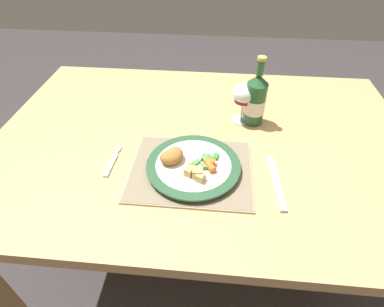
# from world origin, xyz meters

# --- Properties ---
(ground_plane) EXTENTS (6.00, 6.00, 0.00)m
(ground_plane) POSITION_xyz_m (0.00, 0.00, 0.00)
(ground_plane) COLOR #383333
(dining_table) EXTENTS (1.37, 0.93, 0.74)m
(dining_table) POSITION_xyz_m (0.00, 0.00, 0.66)
(dining_table) COLOR tan
(dining_table) RESTS_ON ground
(placemat) EXTENTS (0.35, 0.28, 0.01)m
(placemat) POSITION_xyz_m (-0.02, -0.16, 0.74)
(placemat) COLOR tan
(placemat) RESTS_ON dining_table
(dinner_plate) EXTENTS (0.27, 0.27, 0.02)m
(dinner_plate) POSITION_xyz_m (-0.02, -0.16, 0.76)
(dinner_plate) COLOR white
(dinner_plate) RESTS_ON placemat
(breaded_croquettes) EXTENTS (0.07, 0.07, 0.04)m
(breaded_croquettes) POSITION_xyz_m (-0.08, -0.15, 0.78)
(breaded_croquettes) COLOR #A87033
(breaded_croquettes) RESTS_ON dinner_plate
(green_beans_pile) EXTENTS (0.08, 0.07, 0.01)m
(green_beans_pile) POSITION_xyz_m (0.02, -0.14, 0.77)
(green_beans_pile) COLOR #4CA84C
(green_beans_pile) RESTS_ON dinner_plate
(glazed_carrots) EXTENTS (0.08, 0.06, 0.02)m
(glazed_carrots) POSITION_xyz_m (0.02, -0.18, 0.78)
(glazed_carrots) COLOR orange
(glazed_carrots) RESTS_ON dinner_plate
(fork) EXTENTS (0.02, 0.13, 0.01)m
(fork) POSITION_xyz_m (-0.26, -0.15, 0.74)
(fork) COLOR silver
(fork) RESTS_ON dining_table
(table_knife) EXTENTS (0.03, 0.21, 0.01)m
(table_knife) POSITION_xyz_m (0.22, -0.21, 0.74)
(table_knife) COLOR silver
(table_knife) RESTS_ON dining_table
(wine_glass) EXTENTS (0.08, 0.08, 0.14)m
(wine_glass) POSITION_xyz_m (0.13, 0.11, 0.84)
(wine_glass) COLOR silver
(wine_glass) RESTS_ON dining_table
(bottle) EXTENTS (0.07, 0.07, 0.23)m
(bottle) POSITION_xyz_m (0.17, 0.10, 0.83)
(bottle) COLOR #23562D
(bottle) RESTS_ON dining_table
(roast_potatoes) EXTENTS (0.06, 0.05, 0.03)m
(roast_potatoes) POSITION_xyz_m (-0.00, -0.21, 0.78)
(roast_potatoes) COLOR #E5BC66
(roast_potatoes) RESTS_ON dinner_plate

